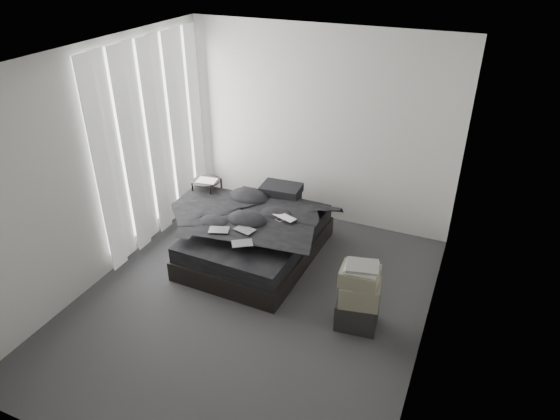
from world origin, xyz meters
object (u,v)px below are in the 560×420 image
at_px(laptop, 282,214).
at_px(box_lower, 357,313).
at_px(bed, 256,247).
at_px(side_stand, 208,203).

relative_size(laptop, box_lower, 0.69).
xyz_separation_m(bed, box_lower, (1.49, -0.72, 0.03)).
bearing_deg(box_lower, laptop, 146.74).
bearing_deg(side_stand, laptop, -17.09).
xyz_separation_m(laptop, box_lower, (1.15, -0.76, -0.50)).
distance_m(bed, side_stand, 1.03).
height_order(laptop, side_stand, side_stand).
xyz_separation_m(laptop, side_stand, (-1.25, 0.38, -0.32)).
height_order(bed, laptop, laptop).
xyz_separation_m(bed, side_stand, (-0.92, 0.42, 0.21)).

